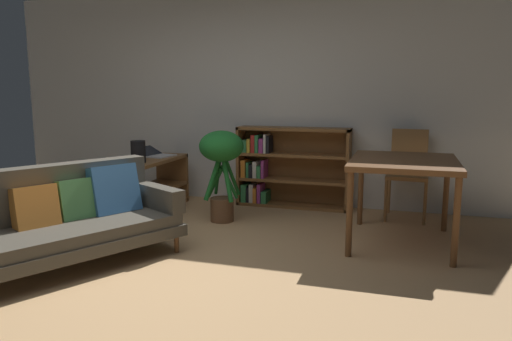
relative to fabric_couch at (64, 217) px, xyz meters
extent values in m
plane|color=tan|center=(0.75, 0.00, -0.39)|extent=(8.16, 8.16, 0.00)
cube|color=silver|center=(0.75, 2.70, 0.96)|extent=(6.80, 0.10, 2.70)
cylinder|color=brown|center=(0.77, 0.50, -0.31)|extent=(0.04, 0.04, 0.16)
cylinder|color=brown|center=(0.17, 0.82, -0.31)|extent=(0.04, 0.04, 0.16)
cube|color=#474238|center=(0.07, -0.07, -0.19)|extent=(1.57, 1.99, 0.10)
cube|color=#474238|center=(0.07, -0.07, -0.09)|extent=(1.51, 1.91, 0.10)
cube|color=#474238|center=(-0.20, 0.08, 0.19)|extent=(0.99, 1.63, 0.45)
cube|color=#474238|center=(0.48, 0.67, 0.07)|extent=(0.74, 0.49, 0.21)
cube|color=orange|center=(-0.14, -0.16, 0.12)|extent=(0.35, 0.40, 0.36)
cube|color=#4C894C|center=(0.03, 0.16, 0.12)|extent=(0.34, 0.40, 0.37)
cube|color=#336093|center=(0.19, 0.44, 0.16)|extent=(0.43, 0.50, 0.46)
cube|color=brown|center=(-0.22, 2.37, -0.08)|extent=(0.45, 0.04, 0.62)
cube|color=brown|center=(-0.22, 1.15, -0.08)|extent=(0.45, 0.04, 0.62)
cube|color=brown|center=(-0.22, 1.76, -0.14)|extent=(0.45, 1.22, 0.04)
cube|color=brown|center=(-0.22, 1.76, 0.21)|extent=(0.45, 1.26, 0.04)
cube|color=brown|center=(-0.22, 1.76, -0.37)|extent=(0.45, 1.22, 0.04)
cube|color=silver|center=(-0.18, 2.03, 0.24)|extent=(0.28, 0.37, 0.02)
cube|color=black|center=(-0.39, 2.07, 0.29)|extent=(0.26, 0.35, 0.10)
cylinder|color=black|center=(-0.19, 1.50, 0.36)|extent=(0.16, 0.16, 0.25)
cylinder|color=slate|center=(-0.19, 1.50, 0.41)|extent=(0.09, 0.09, 0.01)
cylinder|color=brown|center=(0.78, 1.60, -0.26)|extent=(0.26, 0.26, 0.26)
cylinder|color=#1E6B28|center=(0.86, 1.62, 0.05)|extent=(0.19, 0.08, 0.38)
cylinder|color=#1E6B28|center=(0.84, 1.72, 0.14)|extent=(0.15, 0.27, 0.57)
cylinder|color=#1E6B28|center=(0.70, 1.70, 0.14)|extent=(0.19, 0.25, 0.57)
cylinder|color=#1E6B28|center=(0.68, 1.62, 0.04)|extent=(0.24, 0.10, 0.37)
cylinder|color=#1E6B28|center=(0.71, 1.52, 0.12)|extent=(0.18, 0.20, 0.54)
cylinder|color=#1E6B28|center=(0.86, 1.52, 0.14)|extent=(0.21, 0.21, 0.58)
ellipsoid|color=#1E6B28|center=(0.78, 1.60, 0.44)|extent=(0.48, 0.48, 0.34)
cylinder|color=brown|center=(2.24, 1.92, -0.02)|extent=(0.06, 0.06, 0.75)
cylinder|color=brown|center=(2.24, 0.85, -0.02)|extent=(0.06, 0.06, 0.75)
cylinder|color=brown|center=(3.10, 1.92, -0.02)|extent=(0.06, 0.06, 0.75)
cylinder|color=brown|center=(3.10, 0.85, -0.02)|extent=(0.06, 0.06, 0.75)
cube|color=brown|center=(2.67, 1.39, 0.38)|extent=(0.95, 1.16, 0.05)
cylinder|color=olive|center=(2.91, 2.09, -0.16)|extent=(0.04, 0.04, 0.47)
cylinder|color=olive|center=(2.50, 2.11, -0.16)|extent=(0.04, 0.04, 0.47)
cylinder|color=olive|center=(2.93, 2.51, -0.16)|extent=(0.04, 0.04, 0.47)
cylinder|color=olive|center=(2.52, 2.53, -0.16)|extent=(0.04, 0.04, 0.47)
cube|color=olive|center=(2.71, 2.31, 0.10)|extent=(0.47, 0.48, 0.04)
cube|color=olive|center=(2.73, 2.52, 0.36)|extent=(0.40, 0.06, 0.49)
cube|color=brown|center=(0.69, 2.49, 0.10)|extent=(0.04, 0.30, 0.99)
cube|color=brown|center=(2.04, 2.49, 0.10)|extent=(0.04, 0.30, 0.99)
cube|color=brown|center=(1.37, 2.49, 0.58)|extent=(1.39, 0.30, 0.04)
cube|color=brown|center=(1.37, 2.49, -0.37)|extent=(1.39, 0.30, 0.04)
cube|color=brown|center=(1.37, 2.62, 0.10)|extent=(1.35, 0.04, 0.99)
cube|color=brown|center=(1.37, 2.49, -0.06)|extent=(1.35, 0.29, 0.04)
cube|color=brown|center=(1.37, 2.49, 0.26)|extent=(1.35, 0.29, 0.04)
cube|color=#337F47|center=(0.76, 2.47, -0.24)|extent=(0.07, 0.24, 0.22)
cube|color=black|center=(0.82, 2.46, -0.26)|extent=(0.03, 0.20, 0.18)
cube|color=silver|center=(0.86, 2.46, -0.24)|extent=(0.05, 0.20, 0.23)
cube|color=orange|center=(0.91, 2.48, -0.26)|extent=(0.04, 0.25, 0.19)
cube|color=#993884|center=(0.96, 2.47, -0.24)|extent=(0.04, 0.23, 0.24)
cube|color=#337F47|center=(1.03, 2.47, -0.28)|extent=(0.06, 0.24, 0.15)
cube|color=orange|center=(0.76, 2.47, 0.07)|extent=(0.05, 0.23, 0.21)
cube|color=#337F47|center=(0.81, 2.46, 0.06)|extent=(0.03, 0.19, 0.19)
cube|color=black|center=(0.86, 2.47, 0.05)|extent=(0.04, 0.24, 0.17)
cube|color=silver|center=(0.91, 2.47, 0.06)|extent=(0.05, 0.22, 0.20)
cube|color=#337F47|center=(0.96, 2.47, 0.04)|extent=(0.05, 0.22, 0.15)
cube|color=#993884|center=(1.01, 2.47, 0.07)|extent=(0.04, 0.21, 0.22)
cube|color=#337F47|center=(0.76, 2.46, 0.35)|extent=(0.07, 0.20, 0.15)
cube|color=gold|center=(0.83, 2.47, 0.36)|extent=(0.04, 0.23, 0.17)
cube|color=red|center=(0.89, 2.47, 0.39)|extent=(0.05, 0.23, 0.22)
cube|color=#337F47|center=(0.93, 2.47, 0.39)|extent=(0.04, 0.23, 0.22)
cube|color=#993884|center=(0.99, 2.46, 0.37)|extent=(0.05, 0.20, 0.18)
cube|color=silver|center=(1.04, 2.47, 0.39)|extent=(0.03, 0.22, 0.23)
cube|color=black|center=(1.08, 2.46, 0.38)|extent=(0.03, 0.20, 0.21)
camera|label=1|loc=(2.66, -3.20, 1.03)|focal=33.58mm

